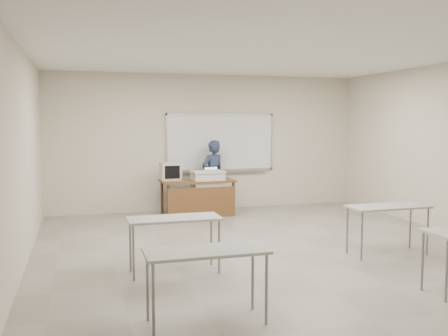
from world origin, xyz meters
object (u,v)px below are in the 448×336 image
object	(u,v)px
crt_monitor	(170,171)
mouse	(209,180)
instructor_desk	(199,190)
laptop	(214,176)
podium	(208,193)
keyboard	(202,171)
whiteboard	(221,143)
presenter	(213,176)

from	to	relation	value
crt_monitor	mouse	xyz separation A→B (m)	(0.75, -0.33, -0.17)
instructor_desk	laptop	distance (m)	0.55
crt_monitor	laptop	distance (m)	0.96
mouse	laptop	bearing A→B (deg)	85.06
podium	mouse	size ratio (longest dim) A/B	10.27
podium	laptop	distance (m)	0.47
crt_monitor	keyboard	bearing A→B (deg)	-31.30
whiteboard	instructor_desk	xyz separation A→B (m)	(-0.70, -0.78, -0.93)
keyboard	crt_monitor	bearing A→B (deg)	135.59
instructor_desk	mouse	xyz separation A→B (m)	(0.20, -0.09, 0.21)
instructor_desk	laptop	world-z (taller)	laptop
keyboard	podium	bearing A→B (deg)	24.17
crt_monitor	mouse	distance (m)	0.83
podium	keyboard	bearing A→B (deg)	-143.31
instructor_desk	keyboard	world-z (taller)	keyboard
laptop	mouse	bearing A→B (deg)	-130.83
crt_monitor	keyboard	world-z (taller)	crt_monitor
instructor_desk	keyboard	xyz separation A→B (m)	(0.05, -0.11, 0.40)
instructor_desk	crt_monitor	xyz separation A→B (m)	(-0.55, 0.24, 0.38)
crt_monitor	mouse	size ratio (longest dim) A/B	5.00
laptop	whiteboard	bearing A→B (deg)	48.01
instructor_desk	mouse	bearing A→B (deg)	-26.07
keyboard	presenter	xyz separation A→B (m)	(0.39, 0.61, -0.17)
whiteboard	presenter	size ratio (longest dim) A/B	1.59
crt_monitor	keyboard	size ratio (longest dim) A/B	0.99
whiteboard	podium	bearing A→B (deg)	-123.07
keyboard	presenter	distance (m)	0.74
whiteboard	instructor_desk	size ratio (longest dim) A/B	1.65
instructor_desk	presenter	world-z (taller)	presenter
crt_monitor	presenter	xyz separation A→B (m)	(0.99, 0.26, -0.16)
instructor_desk	presenter	xyz separation A→B (m)	(0.44, 0.50, 0.23)
whiteboard	keyboard	distance (m)	1.22
instructor_desk	podium	size ratio (longest dim) A/B	1.60
instructor_desk	laptop	bearing A→B (deg)	31.59
whiteboard	podium	xyz separation A→B (m)	(-0.50, -0.77, -1.01)
laptop	mouse	size ratio (longest dim) A/B	3.79
podium	keyboard	size ratio (longest dim) A/B	2.03
laptop	keyboard	distance (m)	0.53
podium	mouse	bearing A→B (deg)	-91.97
keyboard	whiteboard	bearing A→B (deg)	39.31
whiteboard	instructor_desk	bearing A→B (deg)	-131.91
instructor_desk	presenter	bearing A→B (deg)	46.22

